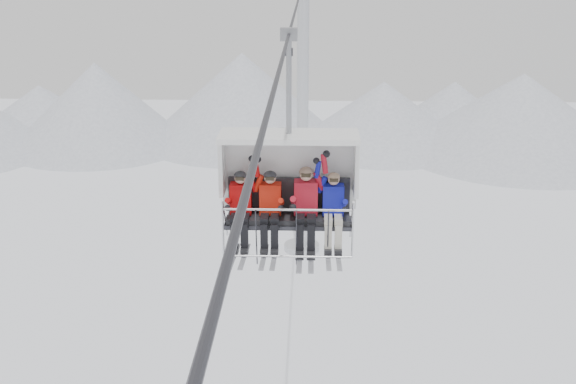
{
  "coord_description": "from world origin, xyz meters",
  "views": [
    {
      "loc": [
        0.39,
        -12.13,
        14.72
      ],
      "look_at": [
        0.0,
        0.0,
        10.59
      ],
      "focal_mm": 45.0,
      "sensor_mm": 36.0,
      "label": 1
    }
  ],
  "objects_px": {
    "chairlift_carrier": "(289,176)",
    "skier_center_left": "(270,207)",
    "skier_far_right": "(333,208)",
    "skier_far_left": "(240,207)",
    "skier_center_right": "(306,205)",
    "lift_tower_right": "(302,141)"
  },
  "relations": [
    {
      "from": "chairlift_carrier",
      "to": "skier_center_left",
      "type": "bearing_deg",
      "value": -137.23
    },
    {
      "from": "skier_center_left",
      "to": "skier_far_right",
      "type": "xyz_separation_m",
      "value": [
        1.16,
        -0.0,
        -0.01
      ]
    },
    {
      "from": "skier_far_left",
      "to": "chairlift_carrier",
      "type": "bearing_deg",
      "value": 19.58
    },
    {
      "from": "skier_far_left",
      "to": "skier_center_left",
      "type": "bearing_deg",
      "value": 0.13
    },
    {
      "from": "chairlift_carrier",
      "to": "skier_center_right",
      "type": "relative_size",
      "value": 2.33
    },
    {
      "from": "lift_tower_right",
      "to": "skier_far_right",
      "type": "xyz_separation_m",
      "value": [
        0.82,
        -21.71,
        4.41
      ]
    },
    {
      "from": "skier_far_left",
      "to": "skier_far_right",
      "type": "bearing_deg",
      "value": -0.06
    },
    {
      "from": "chairlift_carrier",
      "to": "skier_center_right",
      "type": "distance_m",
      "value": 0.64
    },
    {
      "from": "skier_center_right",
      "to": "skier_center_left",
      "type": "bearing_deg",
      "value": -179.15
    },
    {
      "from": "chairlift_carrier",
      "to": "skier_far_left",
      "type": "bearing_deg",
      "value": -160.42
    },
    {
      "from": "skier_center_left",
      "to": "skier_far_left",
      "type": "bearing_deg",
      "value": -179.87
    },
    {
      "from": "chairlift_carrier",
      "to": "skier_far_left",
      "type": "height_order",
      "value": "chairlift_carrier"
    },
    {
      "from": "skier_far_right",
      "to": "skier_center_left",
      "type": "bearing_deg",
      "value": 179.85
    },
    {
      "from": "lift_tower_right",
      "to": "skier_center_right",
      "type": "relative_size",
      "value": 7.89
    },
    {
      "from": "skier_center_left",
      "to": "skier_center_right",
      "type": "xyz_separation_m",
      "value": [
        0.66,
        0.01,
        0.04
      ]
    },
    {
      "from": "lift_tower_right",
      "to": "skier_center_left",
      "type": "xyz_separation_m",
      "value": [
        -0.34,
        -21.71,
        4.42
      ]
    },
    {
      "from": "skier_center_left",
      "to": "skier_far_right",
      "type": "bearing_deg",
      "value": -0.15
    },
    {
      "from": "skier_far_left",
      "to": "skier_center_right",
      "type": "height_order",
      "value": "skier_center_right"
    },
    {
      "from": "chairlift_carrier",
      "to": "skier_far_right",
      "type": "height_order",
      "value": "chairlift_carrier"
    },
    {
      "from": "lift_tower_right",
      "to": "skier_center_right",
      "type": "xyz_separation_m",
      "value": [
        0.32,
        -21.7,
        4.45
      ]
    },
    {
      "from": "lift_tower_right",
      "to": "skier_center_left",
      "type": "bearing_deg",
      "value": -90.89
    },
    {
      "from": "skier_far_left",
      "to": "skier_center_left",
      "type": "relative_size",
      "value": 1.0
    }
  ]
}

